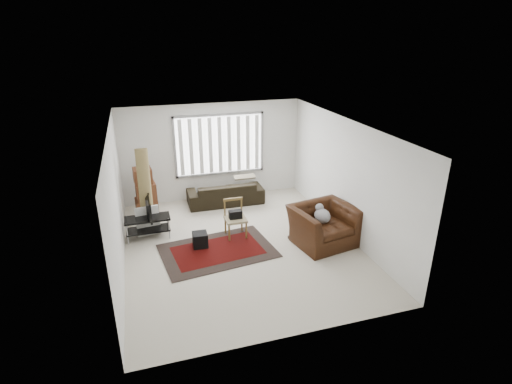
{
  "coord_description": "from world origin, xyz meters",
  "views": [
    {
      "loc": [
        -1.96,
        -7.61,
        4.48
      ],
      "look_at": [
        0.51,
        0.5,
        1.05
      ],
      "focal_mm": 28.0,
      "sensor_mm": 36.0,
      "label": 1
    }
  ],
  "objects_px": {
    "sofa": "(225,190)",
    "side_chair": "(235,217)",
    "armchair": "(324,223)",
    "moving_boxes": "(146,194)",
    "tv_stand": "(148,223)"
  },
  "relations": [
    {
      "from": "armchair",
      "to": "sofa",
      "type": "bearing_deg",
      "value": 108.8
    },
    {
      "from": "sofa",
      "to": "side_chair",
      "type": "xyz_separation_m",
      "value": [
        -0.21,
        -1.96,
        0.09
      ]
    },
    {
      "from": "side_chair",
      "to": "armchair",
      "type": "height_order",
      "value": "armchair"
    },
    {
      "from": "sofa",
      "to": "side_chair",
      "type": "relative_size",
      "value": 2.33
    },
    {
      "from": "sofa",
      "to": "armchair",
      "type": "relative_size",
      "value": 1.35
    },
    {
      "from": "side_chair",
      "to": "armchair",
      "type": "bearing_deg",
      "value": -25.88
    },
    {
      "from": "moving_boxes",
      "to": "armchair",
      "type": "relative_size",
      "value": 0.85
    },
    {
      "from": "tv_stand",
      "to": "armchair",
      "type": "relative_size",
      "value": 0.66
    },
    {
      "from": "sofa",
      "to": "armchair",
      "type": "xyz_separation_m",
      "value": [
        1.61,
        -2.84,
        0.1
      ]
    },
    {
      "from": "tv_stand",
      "to": "sofa",
      "type": "distance_m",
      "value": 2.6
    },
    {
      "from": "sofa",
      "to": "armchair",
      "type": "bearing_deg",
      "value": 120.23
    },
    {
      "from": "sofa",
      "to": "side_chair",
      "type": "height_order",
      "value": "side_chair"
    },
    {
      "from": "side_chair",
      "to": "armchair",
      "type": "distance_m",
      "value": 2.02
    },
    {
      "from": "tv_stand",
      "to": "moving_boxes",
      "type": "bearing_deg",
      "value": 88.56
    },
    {
      "from": "tv_stand",
      "to": "moving_boxes",
      "type": "distance_m",
      "value": 1.24
    }
  ]
}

